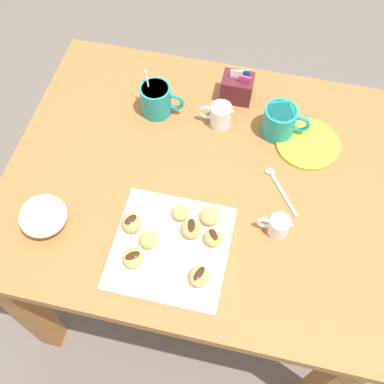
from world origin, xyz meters
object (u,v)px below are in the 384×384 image
at_px(coffee_mug_teal_left, 157,99).
at_px(beignet_2, 149,240).
at_px(beignet_3, 210,216).
at_px(beignet_1, 133,258).
at_px(dining_table, 201,198).
at_px(chocolate_sauce_pitcher, 278,225).
at_px(saucer_lime_left, 308,144).
at_px(beignet_5, 181,212).
at_px(sugar_caddy, 237,88).
at_px(beignet_7, 191,229).
at_px(pastry_plate_square, 171,248).
at_px(beignet_4, 213,238).
at_px(beignet_0, 199,276).
at_px(coffee_mug_teal_right, 280,121).
at_px(beignet_6, 132,223).
at_px(cream_pitcher_white, 220,115).
at_px(ice_cream_bowl, 42,215).

bearing_deg(coffee_mug_teal_left, beignet_2, -77.43).
relative_size(beignet_2, beignet_3, 0.94).
bearing_deg(beignet_1, dining_table, 69.75).
xyz_separation_m(chocolate_sauce_pitcher, beignet_1, (-0.32, -0.16, -0.00)).
distance_m(dining_table, chocolate_sauce_pitcher, 0.29).
bearing_deg(saucer_lime_left, beignet_5, -133.65).
relative_size(sugar_caddy, beignet_7, 2.06).
distance_m(pastry_plate_square, beignet_4, 0.11).
xyz_separation_m(beignet_0, beignet_3, (-0.01, 0.16, -0.00)).
bearing_deg(beignet_3, beignet_1, -135.89).
relative_size(coffee_mug_teal_right, beignet_1, 2.44).
xyz_separation_m(coffee_mug_teal_right, beignet_7, (-0.17, -0.37, -0.02)).
bearing_deg(chocolate_sauce_pitcher, coffee_mug_teal_right, 97.26).
bearing_deg(sugar_caddy, chocolate_sauce_pitcher, -66.83).
bearing_deg(coffee_mug_teal_right, beignet_7, -114.10).
relative_size(dining_table, beignet_3, 20.47).
bearing_deg(beignet_0, beignet_1, 176.08).
xyz_separation_m(beignet_1, beignet_6, (-0.03, 0.09, 0.00)).
relative_size(beignet_5, beignet_6, 0.85).
bearing_deg(beignet_2, beignet_5, 57.66).
bearing_deg(beignet_4, pastry_plate_square, -158.43).
relative_size(coffee_mug_teal_right, cream_pitcher_white, 1.26).
distance_m(cream_pitcher_white, beignet_4, 0.38).
xyz_separation_m(beignet_2, beignet_6, (-0.05, 0.03, 0.00)).
height_order(coffee_mug_teal_left, saucer_lime_left, coffee_mug_teal_left).
xyz_separation_m(dining_table, coffee_mug_teal_right, (0.18, 0.19, 0.17)).
bearing_deg(cream_pitcher_white, sugar_caddy, 75.17).
xyz_separation_m(dining_table, beignet_2, (-0.08, -0.23, 0.15)).
distance_m(cream_pitcher_white, chocolate_sauce_pitcher, 0.37).
distance_m(coffee_mug_teal_left, beignet_5, 0.37).
relative_size(chocolate_sauce_pitcher, beignet_6, 1.68).
xyz_separation_m(coffee_mug_teal_right, beignet_0, (-0.12, -0.49, -0.02)).
height_order(sugar_caddy, chocolate_sauce_pitcher, sugar_caddy).
relative_size(saucer_lime_left, beignet_3, 3.47).
relative_size(coffee_mug_teal_right, sugar_caddy, 1.24).
distance_m(sugar_caddy, beignet_4, 0.49).
bearing_deg(beignet_3, saucer_lime_left, 54.00).
relative_size(beignet_3, beignet_7, 1.00).
distance_m(dining_table, beignet_6, 0.29).
xyz_separation_m(beignet_5, beignet_7, (0.04, -0.04, 0.00)).
xyz_separation_m(saucer_lime_left, beignet_6, (-0.40, -0.36, 0.03)).
height_order(coffee_mug_teal_right, beignet_4, coffee_mug_teal_right).
distance_m(pastry_plate_square, sugar_caddy, 0.53).
height_order(beignet_1, beignet_6, beignet_6).
height_order(ice_cream_bowl, chocolate_sauce_pitcher, ice_cream_bowl).
relative_size(chocolate_sauce_pitcher, beignet_3, 1.79).
bearing_deg(chocolate_sauce_pitcher, beignet_0, -132.90).
height_order(dining_table, cream_pitcher_white, cream_pitcher_white).
bearing_deg(dining_table, beignet_7, -85.83).
xyz_separation_m(beignet_0, beignet_6, (-0.19, 0.10, 0.00)).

